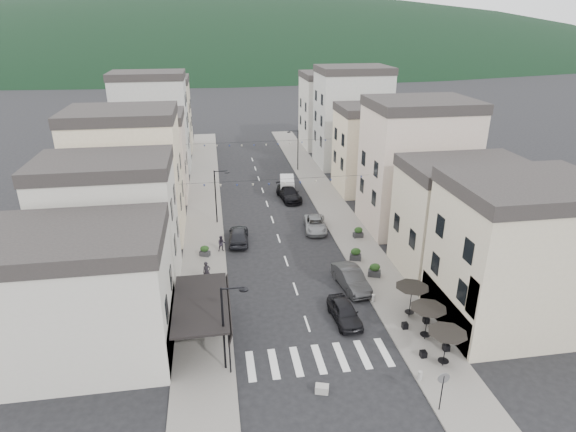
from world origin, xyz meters
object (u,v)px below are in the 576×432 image
Objects in this scene: pedestrian_b at (222,244)px; pedestrian_a at (207,272)px; parked_car_b at (351,279)px; parked_car_c at (315,224)px; parked_car_a at (345,312)px; parked_car_e at (239,235)px; delivery_van at (287,185)px; parked_car_d at (289,193)px.

pedestrian_a is at bearing -106.84° from pedestrian_b.
parked_car_c is (-0.49, 11.92, -0.15)m from parked_car_b.
parked_car_a is at bearing -51.44° from pedestrian_a.
delivery_van is (7.09, 14.00, 0.22)m from parked_car_e.
parked_car_e is 3.01× the size of pedestrian_b.
parked_car_a is 16.21m from parked_car_e.
parked_car_d is at bearing 86.92° from parked_car_b.
parked_car_e is 2.58m from pedestrian_b.
pedestrian_b is (-1.74, -1.91, 0.10)m from parked_car_e.
parked_car_b is at bearing -28.38° from pedestrian_a.
parked_car_d is 2.93× the size of pedestrian_a.
pedestrian_b is at bearing -111.49° from delivery_van.
parked_car_d is at bearing 46.20° from pedestrian_a.
pedestrian_b is at bearing 60.02° from pedestrian_a.
parked_car_a is 2.35× the size of pedestrian_a.
parked_car_a is at bearing -119.33° from parked_car_b.
delivery_van is (-1.09, 12.22, 0.36)m from parked_car_c.
parked_car_a is 2.75× the size of pedestrian_b.
parked_car_b is 1.09× the size of delivery_van.
pedestrian_a reaches higher than parked_car_c.
delivery_van reaches higher than parked_car_e.
parked_car_b is (1.80, 4.54, 0.08)m from parked_car_a.
pedestrian_a is (-3.15, -7.53, 0.23)m from parked_car_e.
parked_car_d is 3.43× the size of pedestrian_b.
pedestrian_a is (-10.07, -19.02, 0.26)m from parked_car_d.
pedestrian_a is at bearing -133.65° from parked_car_c.
parked_car_d is at bearing -86.33° from delivery_van.
delivery_van reaches higher than parked_car_c.
pedestrian_a is at bearing 140.57° from parked_car_a.
parked_car_b is 3.16× the size of pedestrian_b.
parked_car_a is at bearing -82.91° from delivery_van.
parked_car_e is at bearing 122.80° from parked_car_b.
pedestrian_b reaches higher than parked_car_a.
parked_car_e is at bearing -109.31° from delivery_van.
parked_car_d is 1.19× the size of delivery_van.
delivery_van is at bearing 58.20° from pedestrian_b.
parked_car_e is at bearing 111.15° from parked_car_a.
parked_car_c is 1.01× the size of parked_car_e.
parked_car_c is at bearing -163.29° from parked_car_e.
delivery_van is (-1.57, 24.15, 0.21)m from parked_car_b.
parked_car_c is (1.31, 16.46, -0.07)m from parked_car_a.
pedestrian_a reaches higher than pedestrian_b.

